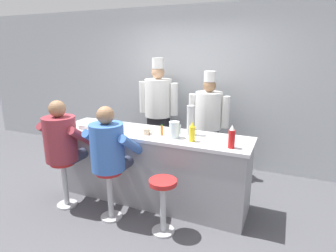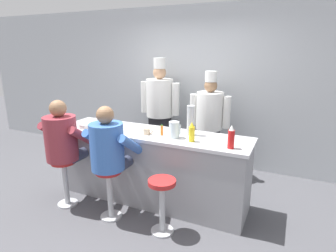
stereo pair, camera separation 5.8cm
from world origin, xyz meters
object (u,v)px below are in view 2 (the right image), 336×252
breakfast_plate (112,128)px  cup_stack_steel (190,120)px  diner_seated_blue (109,149)px  empty_stool_round (162,197)px  water_pitcher_clear (174,130)px  coffee_mug_tan (147,132)px  mustard_bottle_yellow (192,133)px  cereal_bowl (84,126)px  cook_in_whites_near (160,107)px  ketchup_bottle_red (231,138)px  hot_sauce_bottle_orange (162,130)px  cook_in_whites_far (209,120)px  diner_seated_maroon (63,141)px

breakfast_plate → cup_stack_steel: (1.05, 0.18, 0.17)m
diner_seated_blue → empty_stool_round: diner_seated_blue is taller
water_pitcher_clear → coffee_mug_tan: 0.36m
mustard_bottle_yellow → empty_stool_round: bearing=-109.0°
cereal_bowl → breakfast_plate: bearing=19.9°
coffee_mug_tan → cook_in_whites_near: bearing=109.9°
water_pitcher_clear → empty_stool_round: water_pitcher_clear is taller
breakfast_plate → cereal_bowl: 0.39m
ketchup_bottle_red → coffee_mug_tan: size_ratio=2.04×
empty_stool_round → hot_sauce_bottle_orange: bearing=115.8°
hot_sauce_bottle_orange → cereal_bowl: hot_sauce_bottle_orange is taller
mustard_bottle_yellow → cook_in_whites_near: size_ratio=0.13×
cup_stack_steel → ketchup_bottle_red: bearing=-26.7°
coffee_mug_tan → diner_seated_blue: diner_seated_blue is taller
ketchup_bottle_red → water_pitcher_clear: 0.71m
ketchup_bottle_red → diner_seated_blue: (-1.32, -0.39, -0.21)m
mustard_bottle_yellow → cook_in_whites_near: 1.75m
coffee_mug_tan → cook_in_whites_near: (-0.49, 1.35, 0.03)m
ketchup_bottle_red → empty_stool_round: size_ratio=0.41×
water_pitcher_clear → cereal_bowl: water_pitcher_clear is taller
cup_stack_steel → cook_in_whites_far: bearing=92.7°
ketchup_bottle_red → cook_in_whites_far: cook_in_whites_far is taller
breakfast_plate → coffee_mug_tan: bearing=-4.2°
mustard_bottle_yellow → cup_stack_steel: bearing=114.0°
cup_stack_steel → cook_in_whites_far: size_ratio=0.22×
water_pitcher_clear → cook_in_whites_far: size_ratio=0.12×
cereal_bowl → diner_seated_blue: (0.67, -0.36, -0.11)m
cook_in_whites_near → water_pitcher_clear: bearing=-57.3°
hot_sauce_bottle_orange → diner_seated_maroon: diner_seated_maroon is taller
coffee_mug_tan → cup_stack_steel: bearing=23.9°
cereal_bowl → cook_in_whites_near: bearing=73.0°
cook_in_whites_far → cup_stack_steel: bearing=-87.3°
hot_sauce_bottle_orange → cereal_bowl: bearing=-172.5°
ketchup_bottle_red → cereal_bowl: size_ratio=1.98×
cereal_bowl → empty_stool_round: cereal_bowl is taller
water_pitcher_clear → cereal_bowl: 1.29m
mustard_bottle_yellow → breakfast_plate: 1.17m
mustard_bottle_yellow → water_pitcher_clear: 0.25m
breakfast_plate → cereal_bowl: bearing=-160.1°
empty_stool_round → cook_in_whites_near: bearing=116.9°
ketchup_bottle_red → cereal_bowl: ketchup_bottle_red is taller
mustard_bottle_yellow → water_pitcher_clear: mustard_bottle_yellow is taller
diner_seated_blue → cook_in_whites_far: cook_in_whites_far is taller
cook_in_whites_far → breakfast_plate: bearing=-130.6°
cereal_bowl → empty_stool_round: bearing=-16.2°
ketchup_bottle_red → empty_stool_round: bearing=-146.1°
water_pitcher_clear → diner_seated_maroon: bearing=-160.0°
hot_sauce_bottle_orange → empty_stool_round: (0.26, -0.54, -0.59)m
mustard_bottle_yellow → breakfast_plate: bearing=176.8°
hot_sauce_bottle_orange → diner_seated_maroon: 1.25m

